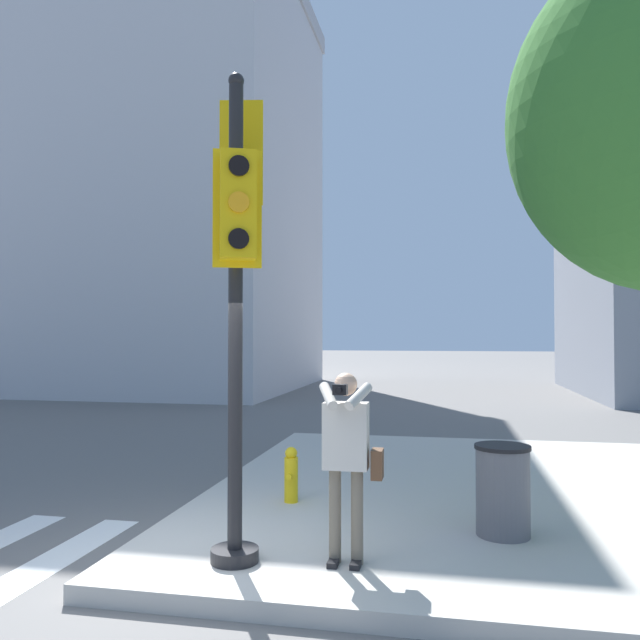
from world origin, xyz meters
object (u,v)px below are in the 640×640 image
Objects in this scene: traffic_signal_pole at (239,250)px; person_photographer at (347,449)px; fire_hydrant at (291,475)px; trash_bin at (503,490)px.

person_photographer is (0.98, 0.14, -1.80)m from traffic_signal_pole.
trash_bin is at bearing -18.36° from fire_hydrant.
trash_bin is at bearing 26.94° from traffic_signal_pole.
traffic_signal_pole is 3.21m from fire_hydrant.
fire_hydrant is 0.73× the size of trash_bin.
traffic_signal_pole is 2.61× the size of person_photographer.
traffic_signal_pole is at bearing -153.06° from trash_bin.
person_photographer is 2.23m from fire_hydrant.
fire_hydrant is at bearing 90.27° from traffic_signal_pole.
traffic_signal_pole is 4.85× the size of trash_bin.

